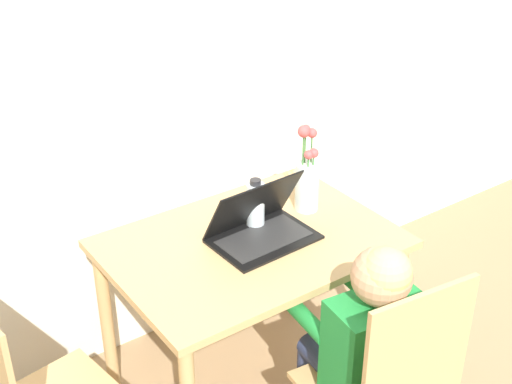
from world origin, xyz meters
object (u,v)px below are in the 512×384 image
at_px(laptop, 259,225).
at_px(water_bottle, 255,205).
at_px(flower_vase, 307,179).
at_px(person_seated, 365,334).

height_order(laptop, water_bottle, laptop).
xyz_separation_m(laptop, flower_vase, (0.27, 0.07, 0.08)).
bearing_deg(laptop, water_bottle, 62.64).
xyz_separation_m(person_seated, laptop, (-0.03, 0.55, 0.15)).
height_order(person_seated, flower_vase, flower_vase).
distance_m(laptop, flower_vase, 0.29).
height_order(laptop, flower_vase, flower_vase).
xyz_separation_m(person_seated, flower_vase, (0.25, 0.61, 0.22)).
bearing_deg(flower_vase, person_seated, -111.77).
height_order(person_seated, laptop, person_seated).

